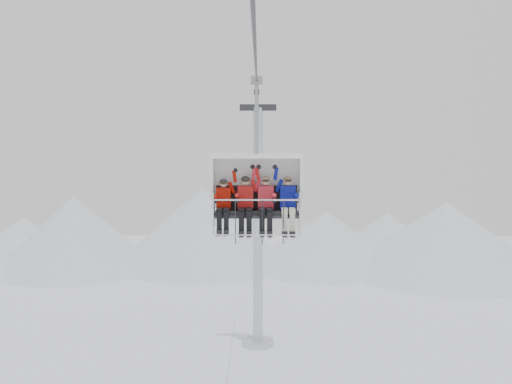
{
  "coord_description": "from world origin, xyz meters",
  "views": [
    {
      "loc": [
        0.06,
        -13.16,
        12.02
      ],
      "look_at": [
        0.0,
        0.0,
        10.77
      ],
      "focal_mm": 45.0,
      "sensor_mm": 36.0,
      "label": 1
    }
  ],
  "objects_px": {
    "lift_tower_right": "(258,244)",
    "skier_center_right": "(266,203)",
    "skier_far_right": "(288,203)",
    "skier_center_left": "(246,203)",
    "skier_far_left": "(223,204)",
    "chairlift_carrier": "(257,183)"
  },
  "relations": [
    {
      "from": "lift_tower_right",
      "to": "skier_center_right",
      "type": "xyz_separation_m",
      "value": [
        0.23,
        -18.94,
        4.42
      ]
    },
    {
      "from": "skier_far_right",
      "to": "lift_tower_right",
      "type": "bearing_deg",
      "value": 92.42
    },
    {
      "from": "skier_center_left",
      "to": "skier_far_left",
      "type": "bearing_deg",
      "value": -179.03
    },
    {
      "from": "skier_far_left",
      "to": "skier_center_left",
      "type": "distance_m",
      "value": 0.56
    },
    {
      "from": "lift_tower_right",
      "to": "skier_center_right",
      "type": "bearing_deg",
      "value": -89.29
    },
    {
      "from": "chairlift_carrier",
      "to": "skier_center_left",
      "type": "distance_m",
      "value": 0.62
    },
    {
      "from": "chairlift_carrier",
      "to": "skier_center_right",
      "type": "bearing_deg",
      "value": -52.41
    },
    {
      "from": "lift_tower_right",
      "to": "skier_center_left",
      "type": "distance_m",
      "value": 19.46
    },
    {
      "from": "skier_far_left",
      "to": "skier_center_left",
      "type": "relative_size",
      "value": 1.0
    },
    {
      "from": "skier_center_right",
      "to": "lift_tower_right",
      "type": "bearing_deg",
      "value": 90.71
    },
    {
      "from": "lift_tower_right",
      "to": "skier_far_left",
      "type": "height_order",
      "value": "lift_tower_right"
    },
    {
      "from": "skier_far_left",
      "to": "skier_far_right",
      "type": "relative_size",
      "value": 1.0
    },
    {
      "from": "chairlift_carrier",
      "to": "skier_far_right",
      "type": "xyz_separation_m",
      "value": [
        0.8,
        -0.3,
        -0.47
      ]
    },
    {
      "from": "skier_center_right",
      "to": "skier_far_right",
      "type": "relative_size",
      "value": 1.0
    },
    {
      "from": "chairlift_carrier",
      "to": "skier_far_left",
      "type": "height_order",
      "value": "chairlift_carrier"
    },
    {
      "from": "lift_tower_right",
      "to": "chairlift_carrier",
      "type": "bearing_deg",
      "value": -90.0
    },
    {
      "from": "lift_tower_right",
      "to": "skier_center_right",
      "type": "height_order",
      "value": "lift_tower_right"
    },
    {
      "from": "skier_far_left",
      "to": "skier_far_right",
      "type": "bearing_deg",
      "value": 0.33
    },
    {
      "from": "chairlift_carrier",
      "to": "skier_center_left",
      "type": "relative_size",
      "value": 2.36
    },
    {
      "from": "skier_center_left",
      "to": "skier_center_right",
      "type": "relative_size",
      "value": 1.0
    },
    {
      "from": "lift_tower_right",
      "to": "skier_center_left",
      "type": "height_order",
      "value": "lift_tower_right"
    },
    {
      "from": "chairlift_carrier",
      "to": "skier_center_right",
      "type": "relative_size",
      "value": 2.36
    }
  ]
}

